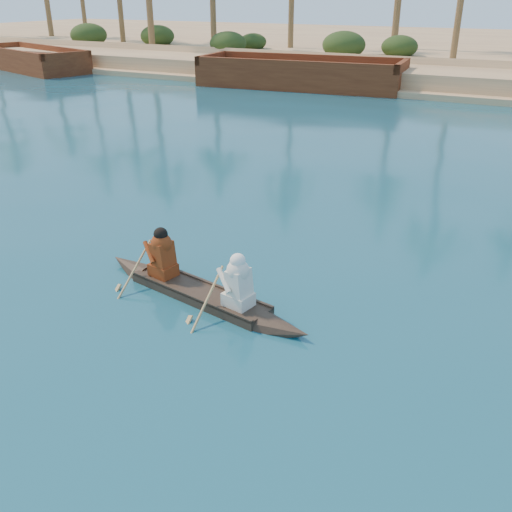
% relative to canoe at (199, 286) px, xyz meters
% --- Properties ---
extents(ground, '(160.00, 160.00, 0.00)m').
position_rel_canoe_xyz_m(ground, '(0.80, 4.00, -0.29)').
color(ground, '#0C3D50').
rests_on(ground, ground).
extents(sandy_embankment, '(150.00, 51.00, 1.50)m').
position_rel_canoe_xyz_m(sandy_embankment, '(0.80, 50.89, 0.24)').
color(sandy_embankment, '#DFB57D').
rests_on(sandy_embankment, ground).
extents(shrub_cluster, '(100.00, 6.00, 2.40)m').
position_rel_canoe_xyz_m(shrub_cluster, '(0.80, 35.50, 0.91)').
color(shrub_cluster, '#213714').
rests_on(shrub_cluster, ground).
extents(canoe, '(5.45, 1.73, 1.49)m').
position_rel_canoe_xyz_m(canoe, '(0.00, 0.00, 0.00)').
color(canoe, '#35271C').
rests_on(canoe, ground).
extents(barge_left, '(12.81, 7.52, 2.03)m').
position_rel_canoe_xyz_m(barge_left, '(-32.60, 26.00, 0.42)').
color(barge_left, brown).
rests_on(barge_left, ground).
extents(barge_mid, '(13.67, 5.71, 2.22)m').
position_rel_canoe_xyz_m(barge_mid, '(-9.51, 27.36, 0.49)').
color(barge_mid, brown).
rests_on(barge_mid, ground).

